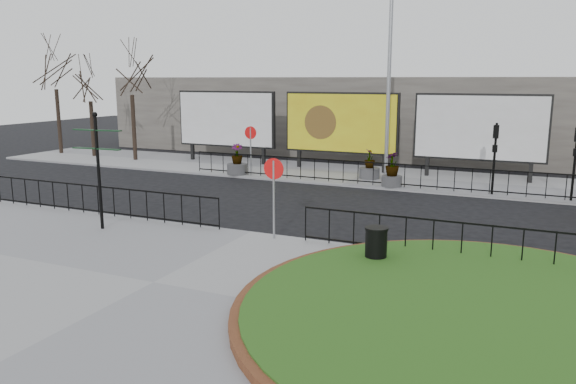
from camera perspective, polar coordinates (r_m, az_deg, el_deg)
The scene contains 25 objects.
ground at distance 18.02m, azimuth -3.75°, elevation -4.39°, with size 90.00×90.00×0.00m, color black.
pavement_near at distance 14.01m, azimuth -13.50°, elevation -9.13°, with size 30.00×10.00×0.12m, color gray.
pavement_far at distance 28.90m, azimuth 7.48°, elevation 1.69°, with size 44.00×6.00×0.12m, color gray.
brick_edge at distance 12.25m, azimuth 19.58°, elevation -11.81°, with size 10.40×10.40×0.18m, color brown.
grass_lawn at distance 12.24m, azimuth 19.59°, elevation -11.73°, with size 10.00×10.00×0.22m, color #244612.
railing_near_left at distance 21.07m, azimuth -18.74°, elevation -0.78°, with size 10.00×0.10×1.10m, color black, non-canonical shape.
railing_near_right at distance 15.67m, azimuth 17.24°, elevation -4.78°, with size 9.00×0.10×1.10m, color black, non-canonical shape.
railing_far at distance 25.97m, azimuth 7.89°, elevation 1.94°, with size 18.00×0.10×1.10m, color black, non-canonical shape.
speed_sign_far at distance 28.15m, azimuth -3.82°, elevation 5.31°, with size 0.64×0.07×2.47m.
speed_sign_near at distance 16.80m, azimuth -1.45°, elevation 1.18°, with size 0.64×0.07×2.47m.
billboard_left at distance 32.90m, azimuth -6.31°, elevation 7.35°, with size 6.20×0.31×4.10m.
billboard_mid at distance 29.96m, azimuth 5.39°, elevation 6.97°, with size 6.20×0.31×4.10m.
billboard_right at distance 28.48m, azimuth 18.90°, elevation 6.18°, with size 6.20×0.31×4.10m.
lamp_post at distance 27.12m, azimuth 10.22°, elevation 11.09°, with size 0.74×0.18×9.23m.
signal_pole_a at distance 24.84m, azimuth 20.29°, elevation 4.24°, with size 0.22×0.26×3.00m.
signal_pole_b at distance 24.82m, azimuth 27.21°, elevation 3.68°, with size 0.22×0.26×3.00m.
tree_left at distance 34.81m, azimuth -15.53°, elevation 8.91°, with size 2.00×2.00×7.00m, color #2D2119, non-canonical shape.
tree_mid at distance 37.37m, azimuth -19.38°, elevation 8.21°, with size 2.00×2.00×6.20m, color #2D2119, non-canonical shape.
tree_far at distance 39.61m, azimuth -22.44°, elevation 9.09°, with size 2.00×2.00×7.50m, color #2D2119, non-canonical shape.
building_backdrop at distance 38.25m, azimuth 11.98°, elevation 7.58°, with size 40.00×10.00×5.00m, color slate.
fingerpost_sign at distance 18.84m, azimuth -18.75°, elevation 3.16°, with size 1.76×0.41×3.77m.
litter_bin at distance 14.87m, azimuth 8.93°, elevation -5.42°, with size 0.61×0.61×1.01m.
planter_a at distance 28.69m, azimuth -5.19°, elevation 2.91°, with size 1.03×1.03×1.56m.
planter_b at distance 27.67m, azimuth 8.28°, elevation 2.41°, with size 0.99×0.99×1.45m.
planter_c at distance 25.74m, azimuth 10.52°, elevation 1.97°, with size 0.92×0.92×1.58m.
Camera 1 is at (8.18, -15.29, 4.91)m, focal length 35.00 mm.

